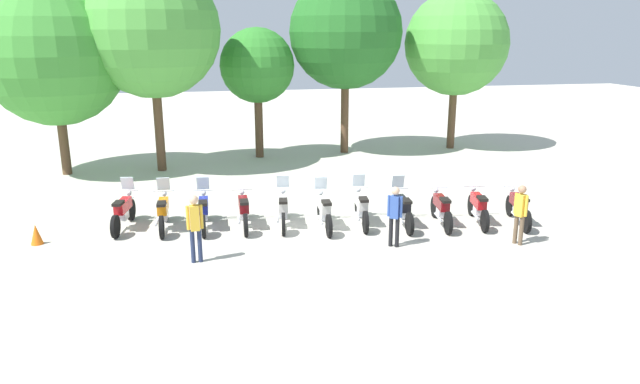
% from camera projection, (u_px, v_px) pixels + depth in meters
% --- Properties ---
extents(ground_plane, '(80.00, 80.00, 0.00)m').
position_uv_depth(ground_plane, '(323.00, 226.00, 16.85)').
color(ground_plane, '#BCB7A8').
extents(motorcycle_0, '(0.71, 2.18, 1.37)m').
position_uv_depth(motorcycle_0, '(123.00, 211.00, 16.58)').
color(motorcycle_0, black).
rests_on(motorcycle_0, ground_plane).
extents(motorcycle_1, '(0.62, 2.19, 1.37)m').
position_uv_depth(motorcycle_1, '(163.00, 211.00, 16.52)').
color(motorcycle_1, black).
rests_on(motorcycle_1, ground_plane).
extents(motorcycle_2, '(0.62, 2.19, 1.37)m').
position_uv_depth(motorcycle_2, '(204.00, 211.00, 16.60)').
color(motorcycle_2, black).
rests_on(motorcycle_2, ground_plane).
extents(motorcycle_3, '(0.62, 2.19, 0.99)m').
position_uv_depth(motorcycle_3, '(244.00, 210.00, 16.69)').
color(motorcycle_3, black).
rests_on(motorcycle_3, ground_plane).
extents(motorcycle_4, '(0.67, 2.18, 1.37)m').
position_uv_depth(motorcycle_4, '(283.00, 208.00, 16.80)').
color(motorcycle_4, black).
rests_on(motorcycle_4, ground_plane).
extents(motorcycle_5, '(0.62, 2.19, 1.37)m').
position_uv_depth(motorcycle_5, '(324.00, 210.00, 16.63)').
color(motorcycle_5, black).
rests_on(motorcycle_5, ground_plane).
extents(motorcycle_6, '(0.66, 2.19, 1.37)m').
position_uv_depth(motorcycle_6, '(361.00, 207.00, 16.94)').
color(motorcycle_6, black).
rests_on(motorcycle_6, ground_plane).
extents(motorcycle_7, '(0.62, 2.19, 1.37)m').
position_uv_depth(motorcycle_7, '(402.00, 208.00, 16.80)').
color(motorcycle_7, black).
rests_on(motorcycle_7, ground_plane).
extents(motorcycle_8, '(0.69, 2.18, 0.99)m').
position_uv_depth(motorcycle_8, '(441.00, 208.00, 16.87)').
color(motorcycle_8, black).
rests_on(motorcycle_8, ground_plane).
extents(motorcycle_9, '(0.76, 2.16, 0.99)m').
position_uv_depth(motorcycle_9, '(478.00, 207.00, 17.03)').
color(motorcycle_9, black).
rests_on(motorcycle_9, ground_plane).
extents(motorcycle_10, '(0.77, 2.16, 0.99)m').
position_uv_depth(motorcycle_10, '(518.00, 207.00, 16.99)').
color(motorcycle_10, black).
rests_on(motorcycle_10, ground_plane).
extents(person_0, '(0.28, 0.40, 1.61)m').
position_uv_depth(person_0, '(520.00, 210.00, 15.21)').
color(person_0, brown).
rests_on(person_0, ground_plane).
extents(person_1, '(0.40, 0.24, 1.70)m').
position_uv_depth(person_1, '(195.00, 223.00, 13.99)').
color(person_1, '#232D4C').
rests_on(person_1, ground_plane).
extents(person_2, '(0.38, 0.29, 1.62)m').
position_uv_depth(person_2, '(395.00, 212.00, 15.04)').
color(person_2, black).
rests_on(person_2, ground_plane).
extents(tree_0, '(5.33, 5.33, 7.27)m').
position_uv_depth(tree_0, '(53.00, 55.00, 21.78)').
color(tree_0, brown).
rests_on(tree_0, ground_plane).
extents(tree_1, '(5.21, 5.21, 8.11)m').
position_uv_depth(tree_1, '(152.00, 30.00, 22.17)').
color(tree_1, brown).
rests_on(tree_1, ground_plane).
extents(tree_2, '(3.22, 3.22, 5.63)m').
position_uv_depth(tree_2, '(257.00, 66.00, 25.07)').
color(tree_2, brown).
rests_on(tree_2, ground_plane).
extents(tree_3, '(5.02, 5.02, 7.92)m').
position_uv_depth(tree_3, '(346.00, 32.00, 25.67)').
color(tree_3, brown).
rests_on(tree_3, ground_plane).
extents(tree_4, '(4.76, 4.76, 7.28)m').
position_uv_depth(tree_4, '(456.00, 44.00, 26.82)').
color(tree_4, brown).
rests_on(tree_4, ground_plane).
extents(traffic_cone, '(0.32, 0.32, 0.55)m').
position_uv_depth(traffic_cone, '(36.00, 234.00, 15.38)').
color(traffic_cone, orange).
rests_on(traffic_cone, ground_plane).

